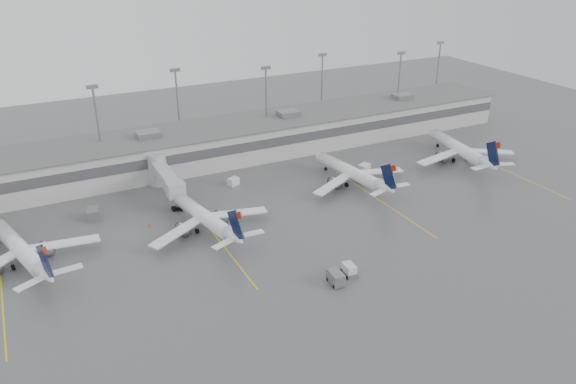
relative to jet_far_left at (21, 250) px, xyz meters
name	(u,v)px	position (x,y,z in m)	size (l,w,h in m)	color
ground	(368,274)	(48.82, -27.92, -2.76)	(260.00, 260.00, 0.00)	#4F4F52
terminal	(233,140)	(48.81, 30.06, 1.41)	(152.00, 17.00, 9.45)	#B5B5B0
light_masts	(222,103)	(48.82, 35.83, 9.26)	(142.40, 8.00, 20.60)	gray
jet_bridge_right	(163,174)	(28.32, 17.80, 1.11)	(4.00, 17.20, 7.00)	#A0A3A6
stand_markings	(298,213)	(48.82, -3.92, -2.76)	(105.25, 40.00, 0.01)	yellow
jet_far_left	(21,250)	(0.00, 0.00, 0.00)	(23.57, 26.80, 8.89)	white
jet_mid_left	(204,216)	(30.45, -1.99, -0.06)	(23.57, 26.65, 8.69)	white
jet_mid_right	(352,173)	(65.65, 3.09, -0.05)	(23.85, 26.89, 8.72)	white
jet_far_right	(461,149)	(96.05, 3.12, 0.12)	(25.21, 28.48, 9.27)	white
baggage_tug	(349,271)	(45.99, -26.62, -2.03)	(2.11, 3.05, 1.88)	silver
baggage_cart	(336,278)	(42.79, -27.82, -1.70)	(2.06, 3.30, 2.03)	slate
gse_uld_b	(233,181)	(42.56, 14.23, -1.93)	(2.34, 1.56, 1.66)	silver
gse_uld_c	(364,168)	(71.71, 7.49, -1.80)	(2.73, 1.82, 1.93)	silver
gse_loader	(93,214)	(12.98, 11.53, -1.70)	(2.12, 3.38, 2.12)	slate
cone_a	(23,241)	(0.35, 7.61, -2.43)	(0.41, 0.41, 0.66)	#FF4605
cone_b	(149,225)	(21.63, 3.74, -2.38)	(0.49, 0.49, 0.77)	#FF4605
cone_c	(343,172)	(66.84, 8.84, -2.38)	(0.48, 0.48, 0.76)	#FF4605
cone_d	(494,154)	(105.71, 1.76, -2.38)	(0.49, 0.49, 0.77)	#FF4605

